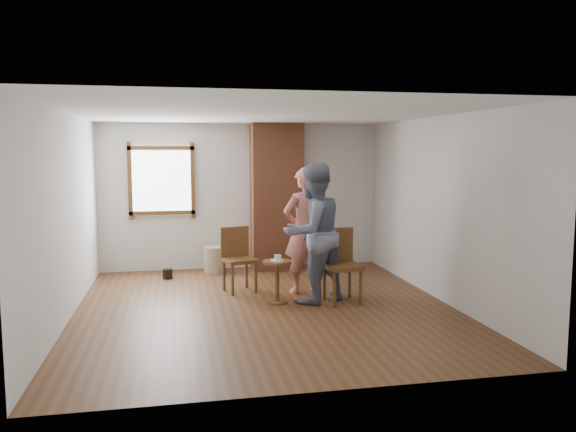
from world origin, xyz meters
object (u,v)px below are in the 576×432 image
object	(u,v)px
dining_chair_right	(340,261)
side_table	(277,275)
dining_chair_left	(238,255)
man	(313,233)
stoneware_crock	(214,260)
person_pink	(304,230)

from	to	relation	value
dining_chair_right	side_table	distance (m)	0.91
dining_chair_left	man	xyz separation A→B (m)	(0.97, -0.83, 0.43)
stoneware_crock	man	xyz separation A→B (m)	(1.24, -2.20, 0.75)
dining_chair_left	side_table	bearing A→B (deg)	-75.02
man	person_pink	size ratio (longest dim) A/B	1.04
stoneware_crock	dining_chair_right	distance (m)	2.79
dining_chair_right	person_pink	xyz separation A→B (m)	(-0.38, 0.59, 0.36)
stoneware_crock	dining_chair_right	bearing A→B (deg)	-54.05
side_table	dining_chair_left	bearing A→B (deg)	119.68
dining_chair_right	person_pink	size ratio (longest dim) A/B	0.55
person_pink	man	bearing A→B (deg)	73.45
dining_chair_left	dining_chair_right	world-z (taller)	dining_chair_right
side_table	man	size ratio (longest dim) A/B	0.31
dining_chair_left	person_pink	distance (m)	1.08
dining_chair_right	man	xyz separation A→B (m)	(-0.39, 0.04, 0.40)
dining_chair_right	person_pink	bearing A→B (deg)	117.60
dining_chair_right	side_table	xyz separation A→B (m)	(-0.89, 0.06, -0.17)
stoneware_crock	man	distance (m)	2.63
stoneware_crock	person_pink	world-z (taller)	person_pink
dining_chair_left	person_pink	size ratio (longest dim) A/B	0.52
stoneware_crock	dining_chair_right	size ratio (longest dim) A/B	0.44
person_pink	stoneware_crock	bearing A→B (deg)	-69.25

